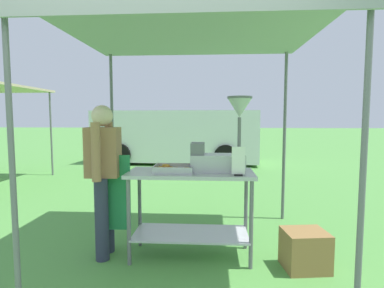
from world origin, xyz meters
The scene contains 9 objects.
ground_plane centered at (0.00, 6.00, 0.00)m, with size 70.00×70.00×0.00m, color #519342.
stall_canopy centered at (0.26, 1.02, 2.35)m, with size 2.72×2.51×2.44m.
donut_cart centered at (0.26, 0.92, 0.66)m, with size 1.31×0.57×0.92m.
donut_tray centered at (0.07, 0.89, 0.94)m, with size 0.41×0.30×0.07m.
donut_fryer centered at (0.59, 0.95, 1.19)m, with size 0.63×0.28×0.78m.
menu_sign centered at (0.73, 0.72, 1.04)m, with size 0.13×0.05×0.28m.
vendor centered at (-0.65, 0.88, 0.90)m, with size 0.45×0.53×1.61m.
supply_crate centered at (1.39, 0.72, 0.19)m, with size 0.45×0.40×0.38m.
van_white centered at (-0.66, 7.80, 0.88)m, with size 5.30×2.34×1.69m.
Camera 1 is at (0.47, -2.24, 1.48)m, focal length 28.68 mm.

